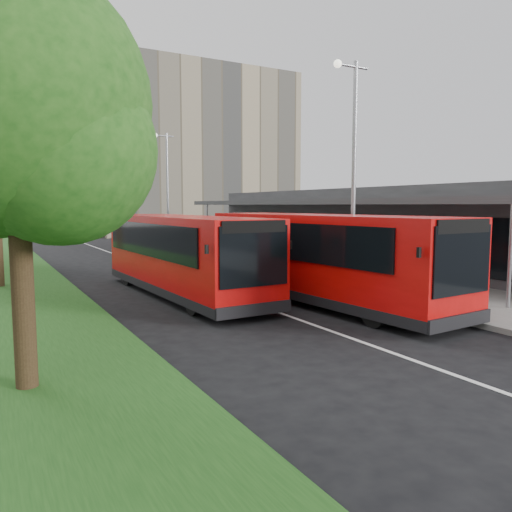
{
  "coord_description": "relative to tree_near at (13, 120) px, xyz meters",
  "views": [
    {
      "loc": [
        -7.59,
        -11.99,
        3.14
      ],
      "look_at": [
        0.25,
        2.08,
        1.5
      ],
      "focal_mm": 35.0,
      "sensor_mm": 36.0,
      "label": 1
    }
  ],
  "objects": [
    {
      "name": "station_building",
      "position": [
        17.87,
        10.95,
        -2.47
      ],
      "size": [
        7.7,
        26.0,
        4.0
      ],
      "color": "#2C2C2F",
      "rests_on": "ground"
    },
    {
      "name": "car_near",
      "position": [
        8.81,
        41.77,
        -3.88
      ],
      "size": [
        1.89,
        3.86,
        1.27
      ],
      "primitive_type": "imported",
      "rotation": [
        0.0,
        0.0,
        0.11
      ],
      "color": "#550C14",
      "rests_on": "ground"
    },
    {
      "name": "ground",
      "position": [
        7.01,
        2.95,
        -4.51
      ],
      "size": [
        120.0,
        120.0,
        0.0
      ],
      "primitive_type": "plane",
      "color": "black",
      "rests_on": "ground"
    },
    {
      "name": "lamp_post_near",
      "position": [
        11.13,
        4.95,
        0.21
      ],
      "size": [
        1.44,
        0.28,
        8.0
      ],
      "color": "gray",
      "rests_on": "pavement"
    },
    {
      "name": "lane_centre_line",
      "position": [
        7.01,
        17.95,
        -4.5
      ],
      "size": [
        0.12,
        70.0,
        0.01
      ],
      "primitive_type": "cube",
      "color": "silver",
      "rests_on": "ground"
    },
    {
      "name": "car_far",
      "position": [
        5.41,
        46.76,
        -3.97
      ],
      "size": [
        2.07,
        3.49,
        1.09
      ],
      "primitive_type": "imported",
      "rotation": [
        0.0,
        0.0,
        0.3
      ],
      "color": "navy",
      "rests_on": "ground"
    },
    {
      "name": "lamp_post_far",
      "position": [
        11.13,
        24.95,
        0.21
      ],
      "size": [
        1.44,
        0.28,
        8.0
      ],
      "color": "gray",
      "rests_on": "pavement"
    },
    {
      "name": "pavement",
      "position": [
        13.01,
        22.95,
        -4.43
      ],
      "size": [
        5.0,
        80.0,
        0.15
      ],
      "primitive_type": "cube",
      "color": "slate",
      "rests_on": "ground"
    },
    {
      "name": "bus_second",
      "position": [
        5.58,
        7.25,
        -3.09
      ],
      "size": [
        2.85,
        9.88,
        2.77
      ],
      "rotation": [
        0.0,
        0.0,
        0.04
      ],
      "color": "red",
      "rests_on": "ground"
    },
    {
      "name": "litter_bin",
      "position": [
        11.94,
        12.6,
        -3.92
      ],
      "size": [
        0.64,
        0.64,
        0.87
      ],
      "primitive_type": "cylinder",
      "rotation": [
        0.0,
        0.0,
        -0.43
      ],
      "color": "#3E2D19",
      "rests_on": "pavement"
    },
    {
      "name": "office_block",
      "position": [
        21.01,
        44.95,
        4.49
      ],
      "size": [
        22.0,
        12.0,
        18.0
      ],
      "primitive_type": "cube",
      "color": "gray",
      "rests_on": "ground"
    },
    {
      "name": "bollard",
      "position": [
        11.65,
        20.84,
        -3.85
      ],
      "size": [
        0.21,
        0.21,
        1.02
      ],
      "primitive_type": "cylinder",
      "rotation": [
        0.0,
        0.0,
        0.36
      ],
      "color": "yellow",
      "rests_on": "pavement"
    },
    {
      "name": "tree_near",
      "position": [
        0.0,
        0.0,
        0.0
      ],
      "size": [
        4.38,
        4.38,
        6.99
      ],
      "color": "black",
      "rests_on": "ground"
    },
    {
      "name": "kerb_dashes",
      "position": [
        10.31,
        21.95,
        -4.5
      ],
      "size": [
        0.12,
        56.0,
        0.01
      ],
      "color": "silver",
      "rests_on": "ground"
    },
    {
      "name": "bus_main",
      "position": [
        9.02,
        3.78,
        -3.05
      ],
      "size": [
        3.29,
        10.2,
        2.84
      ],
      "rotation": [
        0.0,
        0.0,
        0.08
      ],
      "color": "red",
      "rests_on": "ground"
    }
  ]
}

